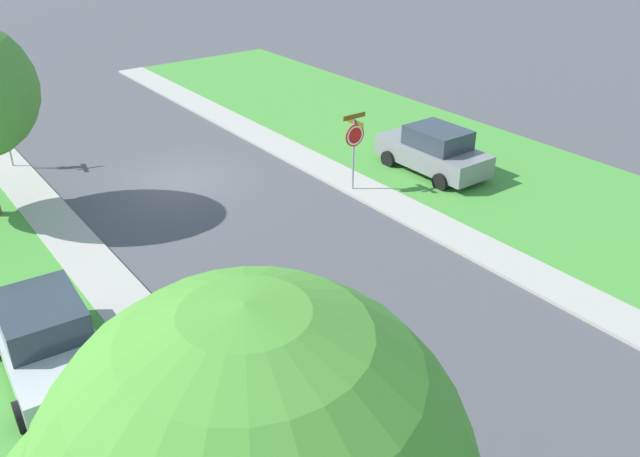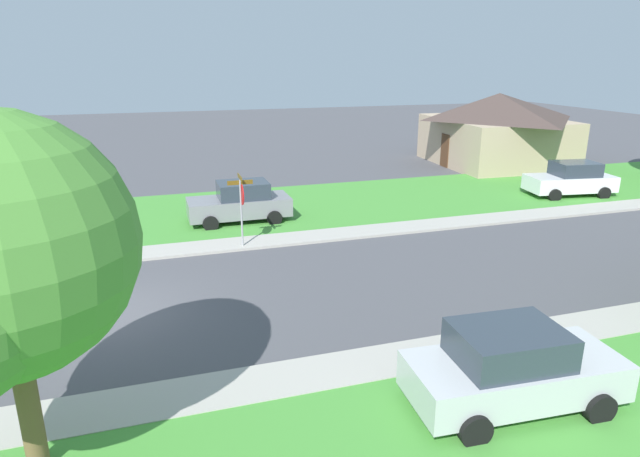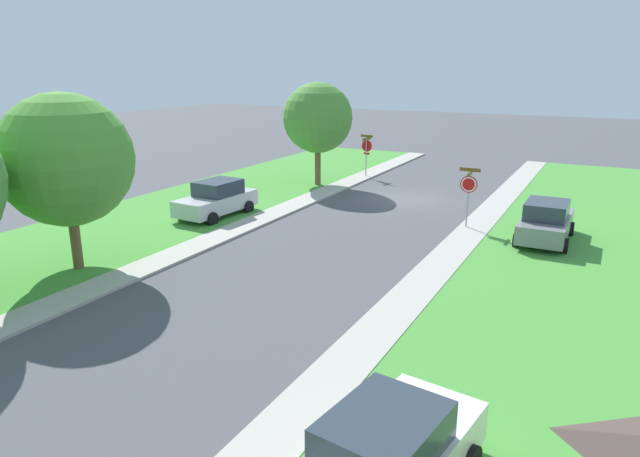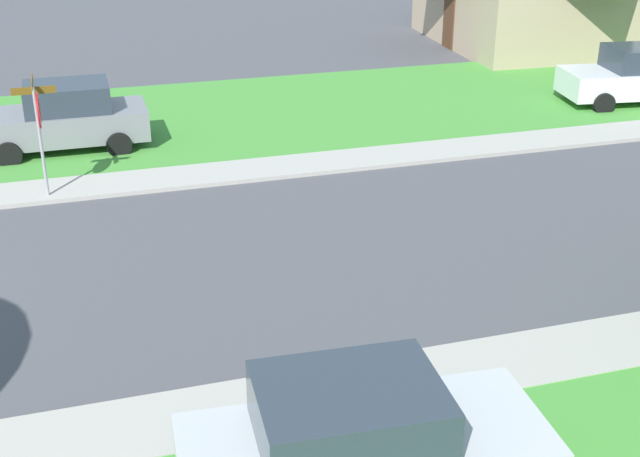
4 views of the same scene
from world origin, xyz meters
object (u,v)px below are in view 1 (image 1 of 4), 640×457
(stop_sign_near_corner, at_px, (2,120))
(stop_sign_far_corner, at_px, (354,140))
(car_silver_kerbside_mid, at_px, (47,340))
(car_grey_driveway_right, at_px, (434,151))

(stop_sign_near_corner, relative_size, stop_sign_far_corner, 1.00)
(stop_sign_far_corner, xyz_separation_m, car_silver_kerbside_mid, (11.24, 3.45, -1.01))
(stop_sign_far_corner, bearing_deg, car_silver_kerbside_mid, 17.07)
(stop_sign_far_corner, distance_m, car_silver_kerbside_mid, 11.81)
(stop_sign_near_corner, distance_m, stop_sign_far_corner, 12.81)
(stop_sign_near_corner, bearing_deg, stop_sign_far_corner, 133.64)
(stop_sign_near_corner, height_order, car_grey_driveway_right, stop_sign_near_corner)
(car_grey_driveway_right, bearing_deg, stop_sign_far_corner, -8.01)
(car_grey_driveway_right, bearing_deg, car_silver_kerbside_mid, 11.53)
(stop_sign_near_corner, distance_m, car_grey_driveway_right, 15.66)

